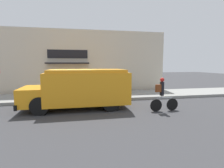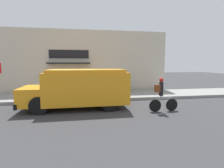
% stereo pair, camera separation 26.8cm
% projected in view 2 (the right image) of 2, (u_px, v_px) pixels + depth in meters
% --- Properties ---
extents(ground_plane, '(70.00, 70.00, 0.00)m').
position_uv_depth(ground_plane, '(72.00, 103.00, 10.34)').
color(ground_plane, '#38383A').
extents(sidewalk, '(28.00, 2.99, 0.18)m').
position_uv_depth(sidewalk, '(74.00, 97.00, 11.79)').
color(sidewalk, gray).
rests_on(sidewalk, ground_plane).
extents(storefront, '(14.88, 1.03, 4.89)m').
position_uv_depth(storefront, '(74.00, 62.00, 13.37)').
color(storefront, beige).
rests_on(storefront, ground_plane).
extents(school_bus, '(5.29, 2.70, 2.01)m').
position_uv_depth(school_bus, '(80.00, 88.00, 9.07)').
color(school_bus, orange).
rests_on(school_bus, ground_plane).
extents(cyclist, '(1.47, 0.20, 1.64)m').
position_uv_depth(cyclist, '(162.00, 95.00, 8.37)').
color(cyclist, black).
rests_on(cyclist, ground_plane).
extents(trash_bin, '(0.53, 0.53, 0.86)m').
position_uv_depth(trash_bin, '(125.00, 86.00, 13.35)').
color(trash_bin, slate).
rests_on(trash_bin, sidewalk).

